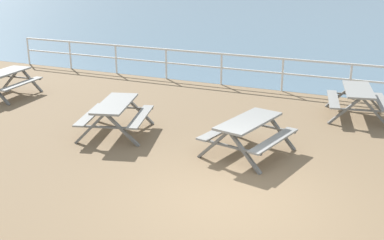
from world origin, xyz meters
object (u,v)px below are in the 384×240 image
(picnic_table_far_left, at_px, (115,110))
(picnic_table_far_right, at_px, (4,78))
(picnic_table_near_left, at_px, (358,96))
(picnic_table_mid_centre, at_px, (248,128))

(picnic_table_far_left, distance_m, picnic_table_far_right, 5.18)
(picnic_table_near_left, relative_size, picnic_table_far_right, 1.07)
(picnic_table_near_left, height_order, picnic_table_far_left, same)
(picnic_table_mid_centre, distance_m, picnic_table_far_left, 3.33)
(picnic_table_mid_centre, height_order, picnic_table_far_left, same)
(picnic_table_far_left, bearing_deg, picnic_table_near_left, -70.70)
(picnic_table_far_left, height_order, picnic_table_far_right, same)
(picnic_table_near_left, bearing_deg, picnic_table_far_left, 114.57)
(picnic_table_mid_centre, height_order, picnic_table_far_right, same)
(picnic_table_mid_centre, distance_m, picnic_table_far_right, 8.42)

